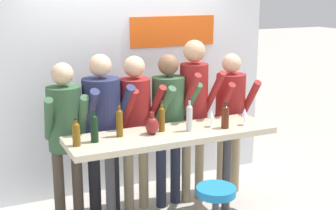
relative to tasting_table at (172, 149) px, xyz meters
name	(u,v)px	position (x,y,z in m)	size (l,w,h in m)	color
back_wall	(128,75)	(0.00, 1.26, 0.54)	(3.66, 0.12, 2.79)	silver
tasting_table	(172,149)	(0.00, 0.00, 0.00)	(2.06, 0.60, 1.04)	beige
person_far_left	(65,126)	(-0.92, 0.56, 0.19)	(0.45, 0.56, 1.70)	#473D33
person_left	(102,119)	(-0.53, 0.55, 0.23)	(0.50, 0.59, 1.76)	black
person_center_left	(136,116)	(-0.17, 0.55, 0.21)	(0.44, 0.56, 1.72)	gray
person_center	(169,114)	(0.21, 0.52, 0.21)	(0.48, 0.59, 1.72)	#23283D
person_center_right	(194,101)	(0.51, 0.51, 0.32)	(0.39, 0.54, 1.86)	gray
person_right	(231,108)	(0.99, 0.52, 0.19)	(0.42, 0.53, 1.68)	gray
wine_bottle_0	(119,122)	(-0.51, 0.08, 0.32)	(0.06, 0.06, 0.33)	brown
wine_bottle_1	(189,117)	(0.17, -0.04, 0.32)	(0.06, 0.06, 0.33)	#B7BCC1
wine_bottle_2	(76,133)	(-0.94, -0.02, 0.30)	(0.07, 0.07, 0.25)	brown
wine_bottle_3	(225,116)	(0.54, -0.10, 0.30)	(0.08, 0.08, 0.27)	#4C1E0F
wine_bottle_4	(162,118)	(-0.08, 0.06, 0.31)	(0.06, 0.06, 0.30)	brown
wine_bottle_5	(94,127)	(-0.77, 0.01, 0.32)	(0.07, 0.07, 0.31)	black
wine_glass_0	(211,115)	(0.44, -0.01, 0.30)	(0.07, 0.07, 0.18)	silver
wine_glass_1	(245,113)	(0.77, -0.09, 0.30)	(0.07, 0.07, 0.18)	silver
decorative_vase	(152,125)	(-0.20, 0.01, 0.26)	(0.13, 0.13, 0.22)	maroon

